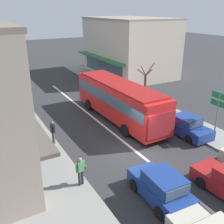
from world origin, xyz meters
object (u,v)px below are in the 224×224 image
Objects in this scene: parked_sedan_kerb_second at (185,126)px; traffic_light_downstreet at (15,64)px; city_bus at (119,99)px; directional_road_sign at (219,104)px; street_tree_right at (145,85)px; hatchback_behind_bus_mid at (161,187)px; pedestrian_with_handbag_near at (81,169)px; pedestrian_browsing_midblock at (53,131)px.

traffic_light_downstreet reaches higher than parked_sedan_kerb_second.
city_bus is 5.78m from parked_sedan_kerb_second.
traffic_light_downstreet is at bearing 115.55° from directional_road_sign.
directional_road_sign is 0.91× the size of street_tree_right.
hatchback_behind_bus_mid is at bearing -156.87° from directional_road_sign.
hatchback_behind_bus_mid is 8.40m from directional_road_sign.
directional_road_sign is (1.24, -1.68, 2.04)m from parked_sedan_kerb_second.
pedestrian_with_handbag_near is at bearing -167.64° from parked_sedan_kerb_second.
directional_road_sign is 2.21× the size of pedestrian_browsing_midblock.
directional_road_sign is (7.51, 3.21, 1.99)m from hatchback_behind_bus_mid.
directional_road_sign is 11.60m from pedestrian_browsing_midblock.
traffic_light_downstreet is (-8.62, 18.95, 2.19)m from parked_sedan_kerb_second.
city_bus is 6.69× the size of pedestrian_with_handbag_near.
pedestrian_browsing_midblock is (-2.91, 8.04, 0.36)m from hatchback_behind_bus_mid.
directional_road_sign is 2.21× the size of pedestrian_with_handbag_near.
directional_road_sign reaches higher than parked_sedan_kerb_second.
pedestrian_with_handbag_near is at bearing -91.86° from traffic_light_downstreet.
parked_sedan_kerb_second is 2.60× the size of pedestrian_with_handbag_near.
pedestrian_browsing_midblock is at bearing 88.63° from pedestrian_with_handbag_near.
street_tree_right is 14.04m from pedestrian_with_handbag_near.
parked_sedan_kerb_second is at bearing 126.42° from directional_road_sign.
traffic_light_downstreet is 22.86m from directional_road_sign.
street_tree_right is at bearing 79.14° from parked_sedan_kerb_second.
city_bus is at bearing 121.40° from parked_sedan_kerb_second.
hatchback_behind_bus_mid is (-3.33, -9.71, -1.17)m from city_bus.
pedestrian_with_handbag_near and pedestrian_browsing_midblock have the same top height.
directional_road_sign is 10.68m from pedestrian_with_handbag_near.
street_tree_right is 11.27m from pedestrian_browsing_midblock.
directional_road_sign reaches higher than pedestrian_with_handbag_near.
pedestrian_browsing_midblock is (0.12, 5.19, -0.00)m from pedestrian_with_handbag_near.
traffic_light_downstreet is at bearing 88.14° from pedestrian_with_handbag_near.
directional_road_sign reaches higher than pedestrian_browsing_midblock.
city_bus reaches higher than parked_sedan_kerb_second.
street_tree_right reaches higher than pedestrian_with_handbag_near.
pedestrian_browsing_midblock is at bearing -165.05° from city_bus.
street_tree_right is at bearing 89.24° from directional_road_sign.
city_bus is 10.33m from hatchback_behind_bus_mid.
hatchback_behind_bus_mid is at bearing -122.52° from street_tree_right.
pedestrian_with_handbag_near is at bearing -178.05° from directional_road_sign.
street_tree_right reaches higher than directional_road_sign.
traffic_light_downstreet reaches higher than pedestrian_browsing_midblock.
pedestrian_browsing_midblock is at bearing -159.61° from street_tree_right.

